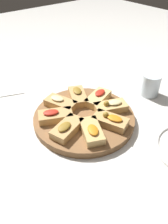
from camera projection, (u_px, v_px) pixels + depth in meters
name	position (u px, v px, depth m)	size (l,w,h in m)	color
ground_plane	(84.00, 120.00, 0.74)	(3.00, 3.00, 0.00)	silver
serving_board	(84.00, 118.00, 0.73)	(0.33, 0.33, 0.02)	brown
focaccia_slice_0	(98.00, 98.00, 0.78)	(0.12, 0.09, 0.03)	#DBB775
focaccia_slice_1	(78.00, 96.00, 0.79)	(0.09, 0.12, 0.03)	tan
focaccia_slice_2	(60.00, 103.00, 0.75)	(0.09, 0.12, 0.03)	tan
focaccia_slice_3	(55.00, 116.00, 0.70)	(0.12, 0.10, 0.03)	tan
focaccia_slice_4	(67.00, 128.00, 0.65)	(0.12, 0.08, 0.03)	tan
focaccia_slice_5	(92.00, 131.00, 0.64)	(0.09, 0.12, 0.03)	tan
focaccia_slice_6	(110.00, 121.00, 0.68)	(0.09, 0.12, 0.04)	tan
focaccia_slice_7	(111.00, 107.00, 0.73)	(0.12, 0.09, 0.04)	tan
water_glass	(150.00, 85.00, 0.84)	(0.07, 0.07, 0.08)	silver
napkin_stack	(9.00, 89.00, 0.89)	(0.11, 0.10, 0.01)	white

